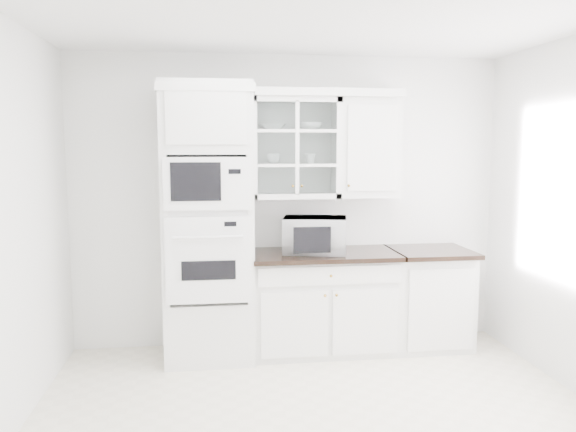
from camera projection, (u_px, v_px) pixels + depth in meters
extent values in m
cube|color=beige|center=(324.00, 428.00, 3.72)|extent=(4.00, 3.50, 0.01)
cube|color=white|center=(289.00, 202.00, 5.27)|extent=(4.00, 0.02, 2.70)
cube|color=white|center=(327.00, 9.00, 3.39)|extent=(4.00, 3.50, 0.02)
cube|color=silver|center=(208.00, 223.00, 4.88)|extent=(0.76, 0.65, 2.40)
cube|color=white|center=(209.00, 260.00, 4.58)|extent=(0.70, 0.03, 0.72)
cube|color=black|center=(209.00, 270.00, 4.57)|extent=(0.44, 0.01, 0.16)
cube|color=white|center=(207.00, 184.00, 4.50)|extent=(0.70, 0.03, 0.43)
cube|color=black|center=(196.00, 182.00, 4.47)|extent=(0.40, 0.01, 0.31)
cube|color=silver|center=(323.00, 303.00, 5.13)|extent=(1.30, 0.60, 0.88)
cube|color=black|center=(325.00, 255.00, 5.04)|extent=(1.32, 0.67, 0.04)
cube|color=silver|center=(428.00, 299.00, 5.26)|extent=(0.70, 0.60, 0.88)
cube|color=black|center=(431.00, 252.00, 5.17)|extent=(0.72, 0.67, 0.04)
cube|color=silver|center=(295.00, 148.00, 5.06)|extent=(0.80, 0.33, 0.90)
cube|color=silver|center=(295.00, 165.00, 5.08)|extent=(0.74, 0.29, 0.02)
cube|color=silver|center=(295.00, 131.00, 5.04)|extent=(0.74, 0.29, 0.02)
cube|color=silver|center=(367.00, 148.00, 5.15)|extent=(0.55, 0.33, 0.90)
cube|color=white|center=(283.00, 93.00, 4.96)|extent=(2.14, 0.38, 0.07)
imported|color=white|center=(315.00, 235.00, 5.02)|extent=(0.64, 0.57, 0.32)
imported|color=white|center=(272.00, 127.00, 5.01)|extent=(0.24, 0.24, 0.06)
imported|color=white|center=(310.00, 126.00, 5.05)|extent=(0.23, 0.23, 0.07)
imported|color=white|center=(274.00, 159.00, 5.06)|extent=(0.15, 0.15, 0.09)
imported|color=white|center=(310.00, 159.00, 5.07)|extent=(0.12, 0.12, 0.09)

